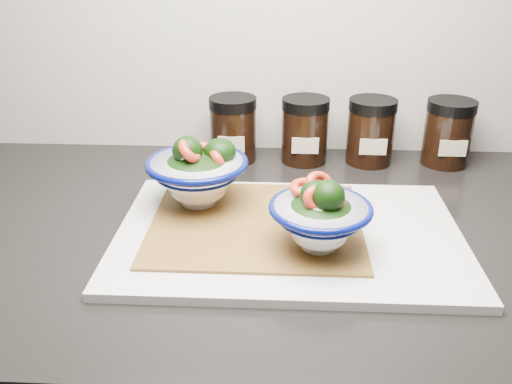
{
  "coord_description": "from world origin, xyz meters",
  "views": [
    {
      "loc": [
        -0.11,
        0.8,
        1.27
      ],
      "look_at": [
        -0.14,
        1.43,
        0.96
      ],
      "focal_mm": 38.0,
      "sensor_mm": 36.0,
      "label": 1
    }
  ],
  "objects_px": {
    "spice_jar_b": "(305,130)",
    "bowl_left": "(198,173)",
    "cutting_board": "(289,234)",
    "spice_jar_d": "(448,133)",
    "spice_jar_a": "(233,129)",
    "bowl_right": "(320,217)",
    "spice_jar_c": "(371,131)"
  },
  "relations": [
    {
      "from": "spice_jar_b",
      "to": "bowl_left",
      "type": "bearing_deg",
      "value": -127.57
    },
    {
      "from": "cutting_board",
      "to": "spice_jar_d",
      "type": "relative_size",
      "value": 3.98
    },
    {
      "from": "spice_jar_a",
      "to": "spice_jar_b",
      "type": "height_order",
      "value": "same"
    },
    {
      "from": "cutting_board",
      "to": "bowl_right",
      "type": "xyz_separation_m",
      "value": [
        0.04,
        -0.04,
        0.05
      ]
    },
    {
      "from": "cutting_board",
      "to": "spice_jar_a",
      "type": "distance_m",
      "value": 0.29
    },
    {
      "from": "spice_jar_b",
      "to": "spice_jar_d",
      "type": "bearing_deg",
      "value": 0.0
    },
    {
      "from": "bowl_left",
      "to": "spice_jar_b",
      "type": "height_order",
      "value": "bowl_left"
    },
    {
      "from": "spice_jar_b",
      "to": "spice_jar_c",
      "type": "bearing_deg",
      "value": 0.0
    },
    {
      "from": "cutting_board",
      "to": "bowl_right",
      "type": "height_order",
      "value": "bowl_right"
    },
    {
      "from": "spice_jar_a",
      "to": "spice_jar_d",
      "type": "relative_size",
      "value": 1.0
    },
    {
      "from": "bowl_right",
      "to": "spice_jar_c",
      "type": "xyz_separation_m",
      "value": [
        0.1,
        0.32,
        -0.0
      ]
    },
    {
      "from": "bowl_left",
      "to": "spice_jar_b",
      "type": "distance_m",
      "value": 0.26
    },
    {
      "from": "bowl_left",
      "to": "spice_jar_a",
      "type": "distance_m",
      "value": 0.21
    },
    {
      "from": "cutting_board",
      "to": "spice_jar_b",
      "type": "relative_size",
      "value": 3.98
    },
    {
      "from": "spice_jar_a",
      "to": "cutting_board",
      "type": "bearing_deg",
      "value": -70.45
    },
    {
      "from": "bowl_right",
      "to": "spice_jar_c",
      "type": "distance_m",
      "value": 0.33
    },
    {
      "from": "cutting_board",
      "to": "spice_jar_a",
      "type": "height_order",
      "value": "spice_jar_a"
    },
    {
      "from": "spice_jar_b",
      "to": "spice_jar_d",
      "type": "height_order",
      "value": "same"
    },
    {
      "from": "bowl_right",
      "to": "spice_jar_a",
      "type": "xyz_separation_m",
      "value": [
        -0.13,
        0.32,
        -0.0
      ]
    },
    {
      "from": "cutting_board",
      "to": "spice_jar_b",
      "type": "height_order",
      "value": "spice_jar_b"
    },
    {
      "from": "cutting_board",
      "to": "bowl_left",
      "type": "distance_m",
      "value": 0.16
    },
    {
      "from": "spice_jar_d",
      "to": "spice_jar_a",
      "type": "bearing_deg",
      "value": 180.0
    },
    {
      "from": "spice_jar_c",
      "to": "spice_jar_d",
      "type": "bearing_deg",
      "value": 0.0
    },
    {
      "from": "bowl_left",
      "to": "spice_jar_a",
      "type": "relative_size",
      "value": 1.28
    },
    {
      "from": "cutting_board",
      "to": "bowl_left",
      "type": "relative_size",
      "value": 3.12
    },
    {
      "from": "bowl_left",
      "to": "spice_jar_c",
      "type": "relative_size",
      "value": 1.28
    },
    {
      "from": "spice_jar_b",
      "to": "spice_jar_a",
      "type": "bearing_deg",
      "value": 180.0
    },
    {
      "from": "bowl_right",
      "to": "spice_jar_d",
      "type": "xyz_separation_m",
      "value": [
        0.24,
        0.32,
        -0.0
      ]
    },
    {
      "from": "cutting_board",
      "to": "spice_jar_c",
      "type": "relative_size",
      "value": 3.98
    },
    {
      "from": "spice_jar_a",
      "to": "spice_jar_d",
      "type": "xyz_separation_m",
      "value": [
        0.37,
        0.0,
        0.0
      ]
    },
    {
      "from": "bowl_left",
      "to": "bowl_right",
      "type": "bearing_deg",
      "value": -34.42
    },
    {
      "from": "spice_jar_b",
      "to": "spice_jar_c",
      "type": "distance_m",
      "value": 0.11
    }
  ]
}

